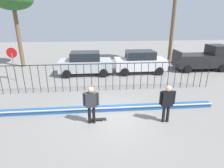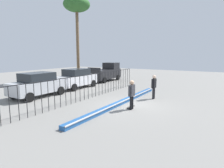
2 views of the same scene
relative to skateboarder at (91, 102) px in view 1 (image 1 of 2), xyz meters
The scene contains 11 objects.
ground_plane 1.48m from the skateboarder, 28.70° to the left, with size 60.00×60.00×0.00m, color gray.
bowl_coping_ledge 1.73m from the skateboarder, 51.65° to the left, with size 11.00×0.41×0.27m.
perimeter_fence 4.10m from the skateboarder, 77.31° to the left, with size 14.04×0.04×1.83m.
skateboarder is the anchor object (origin of this frame).
skateboard 1.06m from the skateboarder, 34.39° to the left, with size 0.80×0.20×0.07m.
camera_operator 3.40m from the skateboarder, ahead, with size 0.72×0.27×1.79m.
parked_car_silver 7.85m from the skateboarder, 94.06° to the left, with size 4.30×2.12×1.90m.
parked_car_white 8.93m from the skateboarder, 62.68° to the left, with size 4.30×2.12×1.90m.
pickup_truck 13.01m from the skateboarder, 39.58° to the left, with size 4.70×2.12×2.24m.
stop_sign 8.93m from the skateboarder, 130.94° to the left, with size 0.76×0.07×2.50m.
palm_tree_short 13.89m from the skateboarder, 121.47° to the left, with size 3.47×3.47×7.04m.
Camera 1 is at (-0.69, -8.05, 4.61)m, focal length 29.97 mm.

